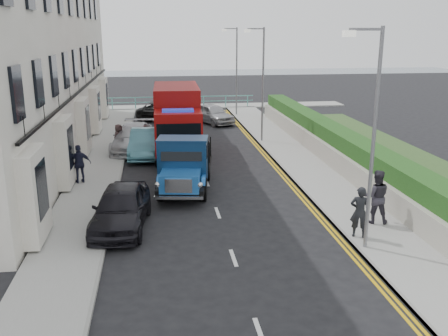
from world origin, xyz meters
TOP-DOWN VIEW (x-y plane):
  - ground at (0.00, 0.00)m, footprint 120.00×120.00m
  - pavement_west at (-5.20, 9.00)m, footprint 2.40×38.00m
  - pavement_east at (5.30, 9.00)m, footprint 2.60×38.00m
  - promenade at (0.00, 29.00)m, footprint 30.00×2.50m
  - sea_plane at (0.00, 60.00)m, footprint 120.00×120.00m
  - terrace_west at (-9.47, 13.00)m, footprint 6.31×30.20m
  - garden_east at (7.21, 9.00)m, footprint 1.45×28.00m
  - seafront_railing at (0.00, 28.20)m, footprint 13.00×0.08m
  - lamp_near at (4.18, -2.00)m, footprint 1.23×0.18m
  - lamp_mid at (4.18, 14.00)m, footprint 1.23×0.18m
  - lamp_far at (4.18, 24.00)m, footprint 1.23×0.18m
  - bedford_lorry at (-1.15, 4.52)m, footprint 2.81×5.44m
  - red_lorry at (-1.07, 11.87)m, footprint 2.60×7.26m
  - parked_car_front at (-3.60, 1.00)m, footprint 2.26×4.65m
  - parked_car_mid at (-2.88, 11.39)m, footprint 1.87×4.67m
  - parked_car_rear at (-3.60, 12.87)m, footprint 2.76×5.45m
  - seafront_car_left at (-2.05, 23.86)m, footprint 3.69×5.26m
  - seafront_car_right at (1.99, 20.88)m, footprint 3.35×4.60m
  - pedestrian_east_near at (4.40, -1.19)m, footprint 0.76×0.64m
  - pedestrian_east_far at (5.48, -0.03)m, footprint 1.11×0.96m
  - pedestrian_west_near at (-5.76, 6.43)m, footprint 1.11×0.74m
  - pedestrian_west_far at (-4.40, 12.48)m, footprint 0.89×0.87m

SIDE VIEW (x-z plane):
  - ground at x=0.00m, z-range 0.00..0.00m
  - sea_plane at x=0.00m, z-range 0.00..0.00m
  - pavement_west at x=-5.20m, z-range 0.00..0.12m
  - pavement_east at x=5.30m, z-range 0.00..0.12m
  - promenade at x=0.00m, z-range 0.00..0.12m
  - seafront_railing at x=0.00m, z-range 0.03..1.14m
  - seafront_car_left at x=-2.05m, z-range 0.00..1.33m
  - seafront_car_right at x=1.99m, z-range 0.00..1.46m
  - parked_car_mid at x=-2.88m, z-range 0.00..1.51m
  - parked_car_rear at x=-3.60m, z-range 0.00..1.52m
  - parked_car_front at x=-3.60m, z-range 0.00..1.53m
  - pedestrian_west_far at x=-4.40m, z-range 0.12..1.66m
  - garden_east at x=7.21m, z-range 0.02..1.77m
  - pedestrian_west_near at x=-5.76m, z-range 0.12..1.87m
  - pedestrian_east_near at x=4.40m, z-range 0.12..1.89m
  - pedestrian_east_far at x=5.48m, z-range 0.12..2.09m
  - bedford_lorry at x=-1.15m, z-range -0.10..2.37m
  - red_lorry at x=-1.07m, z-range 0.12..3.89m
  - lamp_near at x=4.18m, z-range 0.50..7.50m
  - lamp_mid at x=4.18m, z-range 0.50..7.50m
  - lamp_far at x=4.18m, z-range 0.50..7.50m
  - terrace_west at x=-9.47m, z-range 0.04..14.29m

